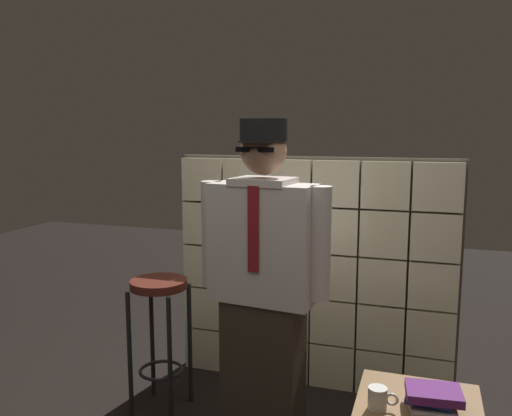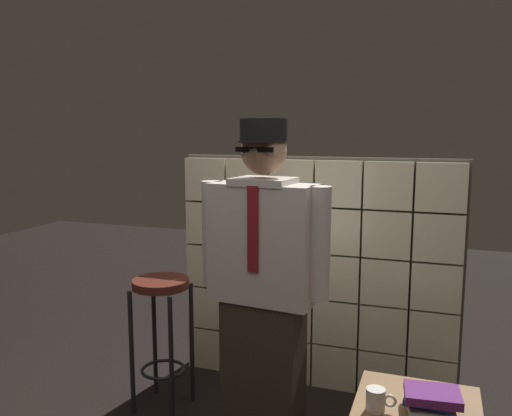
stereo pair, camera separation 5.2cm
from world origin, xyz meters
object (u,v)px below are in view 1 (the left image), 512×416
(standing_person, at_px, (263,287))
(bar_stool, at_px, (160,314))
(book_stack, at_px, (432,399))
(coffee_mug, at_px, (378,398))

(standing_person, height_order, bar_stool, standing_person)
(standing_person, distance_m, bar_stool, 0.83)
(book_stack, xyz_separation_m, coffee_mug, (-0.21, -0.07, -0.00))
(standing_person, xyz_separation_m, bar_stool, (-0.73, 0.24, -0.31))
(bar_stool, xyz_separation_m, coffee_mug, (1.34, -0.58, -0.02))
(book_stack, height_order, coffee_mug, coffee_mug)
(bar_stool, bearing_deg, coffee_mug, -23.38)
(standing_person, relative_size, book_stack, 7.28)
(standing_person, xyz_separation_m, coffee_mug, (0.61, -0.34, -0.33))
(bar_stool, distance_m, book_stack, 1.64)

